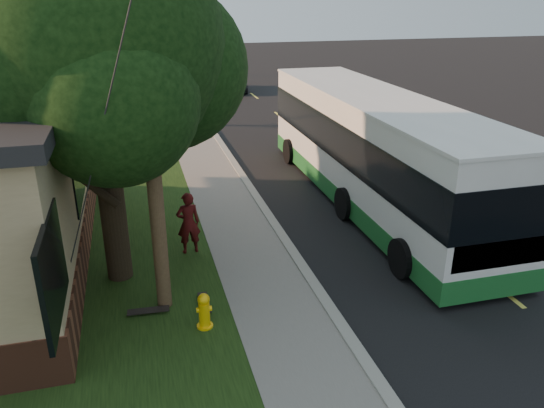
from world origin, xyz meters
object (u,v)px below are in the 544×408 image
Objects in this scene: fire_hydrant at (204,311)px; utility_pole at (145,86)px; bare_tree_far at (135,56)px; skateboarder at (188,223)px; skateboard_main at (204,303)px; skateboard_spare at (148,311)px; bare_tree_near at (131,81)px; traffic_signal at (179,33)px; distant_car at (233,80)px; leafy_tree at (95,47)px; transit_bus at (374,147)px.

fire_hydrant is 0.08× the size of utility_pole.
skateboarder is at bearing -88.93° from bare_tree_far.
skateboard_spare reaches higher than skateboard_main.
bare_tree_near is 5.30× the size of skateboard_main.
utility_pole is at bearing -96.58° from traffic_signal.
distant_car is at bearing -71.89° from traffic_signal.
skateboard_main is at bearing -48.36° from leafy_tree.
skateboard_spare is at bearing -90.50° from bare_tree_near.
skateboard_spare is at bearing -146.56° from transit_bus.
fire_hydrant is 0.06× the size of transit_bus.
bare_tree_near is at bearing -123.41° from distant_car.
skateboard_spare is at bearing -179.60° from skateboard_main.
traffic_signal is (3.50, 4.00, 1.16)m from bare_tree_far.
skateboarder is (1.67, 0.65, -4.30)m from leafy_tree.
skateboard_main is at bearing -95.16° from traffic_signal.
bare_tree_far is at bearing -131.19° from traffic_signal.
traffic_signal is 30.93m from skateboarder.
fire_hydrant is 0.46× the size of skateboarder.
bare_tree_near is at bearing 89.50° from skateboard_spare.
distant_car is (6.56, 8.18, -1.45)m from bare_tree_near.
transit_bus is at bearing -61.20° from bare_tree_near.
traffic_signal reaches higher than distant_car.
bare_tree_far is 5.44m from traffic_signal.
bare_tree_near is 14.35m from transit_bus.
traffic_signal is at bearing -100.28° from skateboarder.
fire_hydrant is 0.83m from skateboard_main.
bare_tree_far is 0.33× the size of transit_bus.
transit_bus is (6.91, -12.57, -0.36)m from bare_tree_near.
bare_tree_far is 0.73× the size of traffic_signal.
leafy_tree reaches higher than traffic_signal.
leafy_tree is at bearing 16.61° from skateboarder.
utility_pole is at bearing -62.40° from leafy_tree.
utility_pole is at bearing -98.87° from distant_car.
distant_car is at bearing -32.24° from bare_tree_far.
utility_pole reaches higher than bare_tree_far.
leafy_tree is 8.75m from transit_bus.
utility_pole reaches higher than traffic_signal.
skateboarder reaches higher than distant_car.
traffic_signal is at bearing 95.82° from transit_bus.
skateboard_main is 1.15m from skateboard_spare.
utility_pole is 8.54m from transit_bus.
bare_tree_near is 0.78× the size of traffic_signal.
traffic_signal reaches higher than skateboard_spare.
skateboard_main is 26.02m from distant_car.
skateboarder reaches higher than skateboard_main.
bare_tree_near is at bearing 118.80° from transit_bus.
bare_tree_near is 17.38m from skateboard_main.
leafy_tree reaches higher than fire_hydrant.
transit_bus is at bearing -83.72° from distant_car.
traffic_signal is at bearing 81.53° from leafy_tree.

